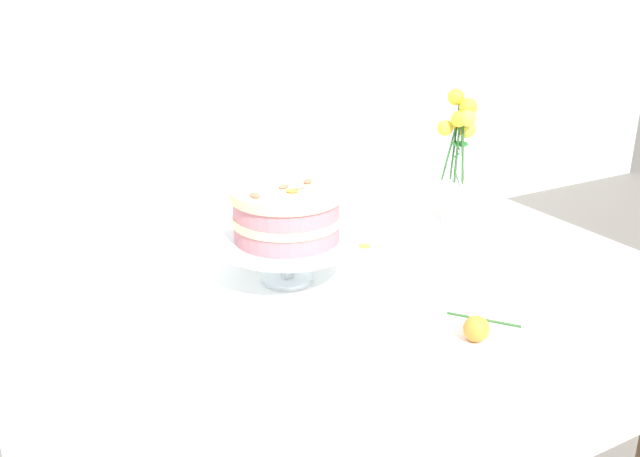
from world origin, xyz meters
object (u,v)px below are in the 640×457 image
flower_vase (457,164)px  fallen_rose (476,328)px  layer_cake (287,213)px  dining_table (344,319)px  cake_stand (287,246)px

flower_vase → fallen_rose: flower_vase is taller
layer_cake → fallen_rose: (0.19, -0.38, -0.13)m
dining_table → cake_stand: bearing=151.0°
cake_stand → flower_vase: (0.54, 0.11, 0.08)m
dining_table → cake_stand: 0.21m
layer_cake → flower_vase: bearing=11.6°
layer_cake → flower_vase: 0.55m
dining_table → fallen_rose: 0.35m
layer_cake → fallen_rose: 0.45m
dining_table → layer_cake: layer_cake is taller
cake_stand → layer_cake: (-0.00, -0.00, 0.07)m
layer_cake → cake_stand: bearing=82.5°
flower_vase → layer_cake: bearing=-168.4°
dining_table → flower_vase: 0.53m
dining_table → cake_stand: size_ratio=4.83×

